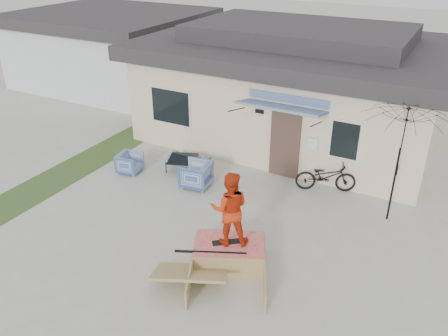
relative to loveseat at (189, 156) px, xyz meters
The scene contains 13 objects.
ground 4.32m from the loveseat, 61.04° to the right, with size 90.00×90.00×0.00m, color #B1B1A2.
grass_strip 3.59m from the loveseat, 150.38° to the right, with size 1.40×8.00×0.01m, color #325024.
house 5.00m from the loveseat, 63.70° to the left, with size 10.80×8.49×4.10m.
neighbor_house 10.58m from the loveseat, 143.48° to the left, with size 8.60×7.60×3.50m.
loveseat is the anchor object (origin of this frame).
armchair_left 1.96m from the loveseat, 133.74° to the right, with size 0.69×0.65×0.71m, color #1E4E97.
armchair_right 1.57m from the loveseat, 49.92° to the right, with size 0.83×0.78×0.86m, color #1E4E97.
coffee_table 0.54m from the loveseat, 78.29° to the right, with size 0.89×0.89×0.44m, color black.
bicycle 4.56m from the loveseat, ahead, with size 0.62×1.78×1.14m, color black.
patio_umbrella 6.66m from the loveseat, ahead, with size 2.45×2.32×2.20m.
skate_ramp 5.34m from the loveseat, 47.68° to the right, with size 1.60×2.14×0.53m, color #A48B55, non-canonical shape.
skateboard 5.29m from the loveseat, 47.51° to the right, with size 0.80×0.20×0.05m, color black.
skater 5.42m from the loveseat, 47.51° to the right, with size 0.87×0.67×1.78m, color red.
Camera 1 is at (5.45, -7.75, 6.87)m, focal length 36.71 mm.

